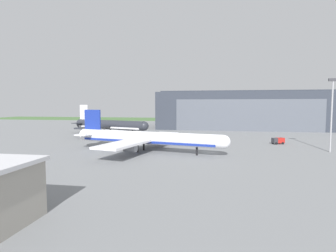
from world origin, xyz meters
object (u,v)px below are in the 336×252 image
object	(u,v)px
apron_light_mast	(332,110)
maintenance_hangar	(244,110)
fuel_bowser	(278,141)
airliner_far_left	(110,125)
airliner_near_right	(146,138)

from	to	relation	value
apron_light_mast	maintenance_hangar	bearing A→B (deg)	101.72
maintenance_hangar	fuel_bowser	bearing A→B (deg)	-85.45
maintenance_hangar	fuel_bowser	distance (m)	64.92
airliner_far_left	airliner_near_right	bearing A→B (deg)	-56.69
airliner_near_right	apron_light_mast	xyz separation A→B (m)	(52.20, 8.11, 8.25)
airliner_far_left	apron_light_mast	xyz separation A→B (m)	(79.75, -33.80, 7.84)
airliner_near_right	apron_light_mast	distance (m)	53.47
maintenance_hangar	fuel_bowser	world-z (taller)	maintenance_hangar
maintenance_hangar	fuel_bowser	xyz separation A→B (m)	(5.09, -64.08, -9.07)
airliner_far_left	fuel_bowser	distance (m)	71.46
airliner_far_left	fuel_bowser	world-z (taller)	airliner_far_left
airliner_far_left	airliner_near_right	world-z (taller)	airliner_far_left
airliner_near_right	maintenance_hangar	bearing A→B (deg)	67.37
airliner_far_left	apron_light_mast	bearing A→B (deg)	-22.97
maintenance_hangar	airliner_far_left	bearing A→B (deg)	-145.06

